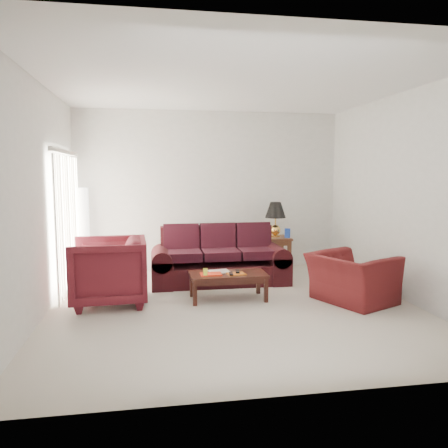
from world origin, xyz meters
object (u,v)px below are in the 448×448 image
Objects in this scene: sofa at (220,256)px; coffee_table at (228,286)px; end_table at (273,254)px; floor_lamp at (83,232)px; armchair_right at (352,278)px; armchair_left at (109,271)px.

sofa is 1.03m from coffee_table.
floor_lamp is at bearing 178.07° from end_table.
sofa is 2.51m from floor_lamp.
sofa is at bearing 100.06° from coffee_table.
floor_lamp is at bearing 152.45° from coffee_table.
sofa reaches higher than armchair_right.
coffee_table is (2.29, -1.87, -0.61)m from floor_lamp.
floor_lamp is 3.02m from coffee_table.
coffee_table is at bearing 85.36° from armchair_left.
armchair_right is at bearing -33.82° from sofa.
coffee_table is (-1.72, 0.42, -0.15)m from armchair_right.
floor_lamp reaches higher than coffee_table.
sofa reaches higher than coffee_table.
end_table is 0.60× the size of armchair_right.
armchair_right is 1.78m from coffee_table.
end_table is at bearing 39.53° from sofa.
end_table is 3.33m from armchair_left.
floor_lamp is (-3.47, 0.12, 0.48)m from end_table.
coffee_table is (1.69, -0.06, -0.28)m from armchair_left.
floor_lamp reaches higher than sofa.
coffee_table is at bearing -123.84° from end_table.
floor_lamp is 4.64m from armchair_right.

